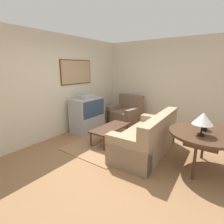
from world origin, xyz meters
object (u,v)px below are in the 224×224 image
(mantel_clock, at_px, (205,125))
(table_lamp, at_px, (203,119))
(couch, at_px, (147,139))
(console_table, at_px, (206,135))
(tv, at_px, (87,114))
(armchair, at_px, (126,114))
(coffee_table, at_px, (110,128))

(mantel_clock, bearing_deg, table_lamp, 179.84)
(couch, xyz_separation_m, console_table, (0.01, -1.11, 0.34))
(tv, distance_m, table_lamp, 3.19)
(tv, relative_size, armchair, 1.04)
(table_lamp, height_order, mantel_clock, table_lamp)
(console_table, bearing_deg, couch, 90.43)
(tv, distance_m, mantel_clock, 3.13)
(tv, distance_m, console_table, 3.18)
(armchair, height_order, coffee_table, armchair)
(armchair, distance_m, mantel_clock, 2.94)
(coffee_table, distance_m, mantel_clock, 2.13)
(tv, xyz_separation_m, coffee_table, (-0.26, -1.03, -0.15))
(armchair, relative_size, console_table, 0.82)
(console_table, relative_size, mantel_clock, 7.34)
(tv, xyz_separation_m, mantel_clock, (-0.16, -3.11, 0.31))
(couch, relative_size, armchair, 1.82)
(armchair, bearing_deg, couch, -38.43)
(coffee_table, distance_m, table_lamp, 2.19)
(table_lamp, bearing_deg, console_table, -14.03)
(tv, xyz_separation_m, armchair, (1.24, -0.57, -0.19))
(armchair, bearing_deg, console_table, -22.86)
(couch, bearing_deg, mantel_clock, 93.99)
(table_lamp, bearing_deg, coffee_table, 83.77)
(mantel_clock, bearing_deg, tv, 86.99)
(console_table, bearing_deg, mantel_clock, 25.23)
(table_lamp, bearing_deg, couch, 79.12)
(console_table, distance_m, table_lamp, 0.41)
(couch, bearing_deg, armchair, -138.37)
(tv, height_order, coffee_table, tv)
(couch, relative_size, console_table, 1.49)
(couch, bearing_deg, tv, -100.24)
(couch, distance_m, coffee_table, 1.02)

